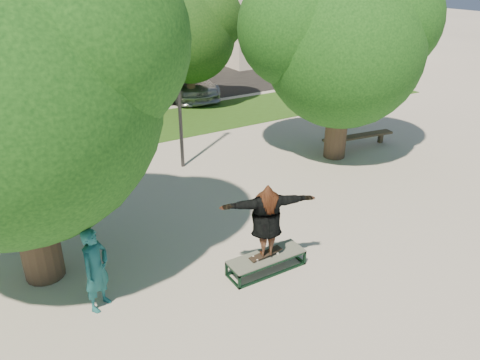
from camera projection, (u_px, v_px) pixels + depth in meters
ground at (232, 243)px, 11.61m from camera, size 120.00×120.00×0.00m
grass_strip at (137, 129)px, 19.43m from camera, size 30.00×4.00×0.02m
asphalt_strip at (75, 97)px, 24.00m from camera, size 40.00×8.00×0.01m
tree_right at (341, 38)px, 15.04m from camera, size 6.24×5.33×6.51m
bg_tree_mid at (56, 25)px, 18.75m from camera, size 5.76×4.92×6.24m
bg_tree_right at (187, 31)px, 21.17m from camera, size 5.04×4.31×5.43m
lamppost at (178, 74)px, 14.61m from camera, size 0.25×0.15×6.11m
grind_box at (266, 263)px, 10.51m from camera, size 1.80×0.60×0.38m
skater_rig at (267, 220)px, 10.03m from camera, size 2.16×1.19×1.77m
bystander at (96, 269)px, 9.10m from camera, size 0.78×0.73×1.80m
bench at (358, 137)px, 17.49m from camera, size 2.94×0.80×0.45m
car_dark at (61, 84)px, 23.62m from camera, size 1.79×4.55×1.47m
car_grey at (108, 86)px, 23.17m from camera, size 3.04×5.62×1.50m
car_silver_b at (185, 80)px, 24.11m from camera, size 2.79×5.66×1.58m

